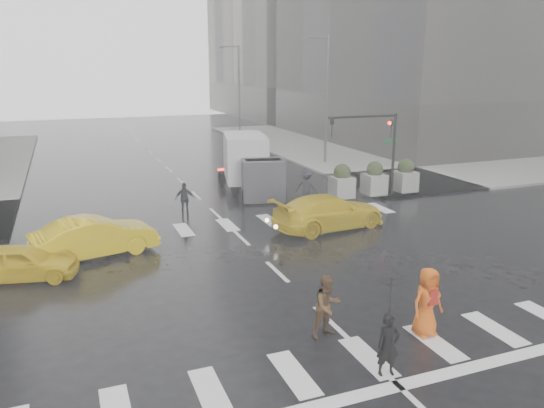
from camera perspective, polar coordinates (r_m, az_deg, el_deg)
name	(u,v)px	position (r m, az deg, el deg)	size (l,w,h in m)	color
ground	(277,272)	(18.63, 0.56, -7.29)	(120.00, 120.00, 0.00)	black
sidewalk_ne	(426,157)	(42.96, 16.21, 4.89)	(35.00, 35.00, 0.15)	gray
road_markings	(277,272)	(18.63, 0.56, -7.28)	(18.00, 48.00, 0.01)	silver
traffic_signal_pole	(378,138)	(28.82, 11.38, 6.93)	(4.45, 0.42, 4.50)	black
street_lamp_near	(325,95)	(38.23, 5.72, 11.61)	(2.15, 0.22, 9.00)	#59595B
street_lamp_far	(238,85)	(56.76, -3.69, 12.65)	(2.15, 0.22, 9.00)	#59595B
planter_west	(342,182)	(28.35, 7.52, 2.38)	(1.10, 1.10, 1.80)	gray
planter_mid	(374,179)	(29.35, 10.95, 2.66)	(1.10, 1.10, 1.80)	gray
planter_east	(405,176)	(30.45, 14.14, 2.92)	(1.10, 1.10, 1.80)	gray
pedestrian_black	(390,309)	(12.46, 12.62, -10.97)	(1.12, 1.13, 2.43)	black
pedestrian_brown	(327,306)	(14.24, 5.99, -10.88)	(0.83, 0.64, 1.70)	#4B311A
pedestrian_orange	(427,302)	(14.77, 16.36, -10.05)	(0.97, 0.67, 1.89)	#D1520E
pedestrian_far_a	(185,199)	(25.67, -9.35, 0.55)	(0.92, 0.56, 1.57)	black
pedestrian_far_b	(307,187)	(27.37, 3.73, 1.85)	(1.16, 0.64, 1.79)	black
taxi_front	(22,262)	(19.64, -25.30, -5.68)	(1.45, 3.60, 1.23)	#DEB90B
taxi_mid	(95,237)	(20.93, -18.52, -3.39)	(1.59, 4.56, 1.50)	#DEB90B
taxi_rear	(329,212)	(23.32, 6.13, -0.86)	(2.11, 4.58, 1.50)	#DEB90B
box_truck	(250,163)	(29.65, -2.43, 4.43)	(2.23, 5.95, 3.16)	#BDBDBF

